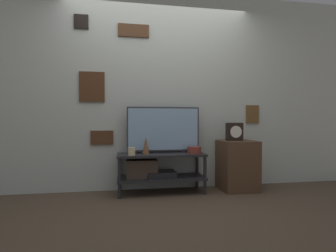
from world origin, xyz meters
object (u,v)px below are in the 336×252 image
object	(u,v)px
vase_wide_bowl	(194,150)
mantel_clock	(234,132)
vase_slim_bronze	(146,145)
television	(163,129)
candle_jar	(132,151)

from	to	relation	value
vase_wide_bowl	mantel_clock	bearing A→B (deg)	3.46
vase_slim_bronze	mantel_clock	xyz separation A→B (m)	(1.19, 0.01, 0.16)
television	candle_jar	xyz separation A→B (m)	(-0.42, -0.22, -0.26)
vase_slim_bronze	mantel_clock	bearing A→B (deg)	0.68
television	vase_wide_bowl	distance (m)	0.48
candle_jar	vase_slim_bronze	bearing A→B (deg)	29.54
television	mantel_clock	world-z (taller)	television
vase_slim_bronze	candle_jar	distance (m)	0.22
mantel_clock	vase_slim_bronze	bearing A→B (deg)	-179.32
vase_wide_bowl	mantel_clock	distance (m)	0.61
vase_wide_bowl	candle_jar	bearing A→B (deg)	-174.10
vase_wide_bowl	vase_slim_bronze	size ratio (longest dim) A/B	0.80
television	candle_jar	bearing A→B (deg)	-152.62
candle_jar	mantel_clock	bearing A→B (deg)	4.90
vase_wide_bowl	candle_jar	distance (m)	0.81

